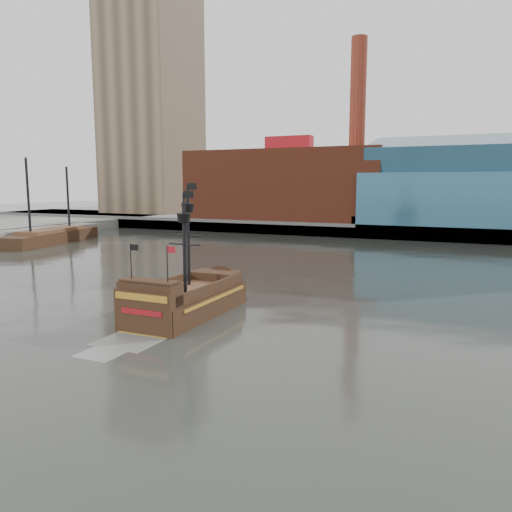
% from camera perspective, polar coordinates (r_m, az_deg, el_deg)
% --- Properties ---
extents(ground, '(400.00, 400.00, 0.00)m').
position_cam_1_polar(ground, '(35.01, -4.39, -8.43)').
color(ground, '#262823').
rests_on(ground, ground).
extents(promenade_far, '(220.00, 60.00, 2.00)m').
position_cam_1_polar(promenade_far, '(122.77, 16.75, 3.70)').
color(promenade_far, slate).
rests_on(promenade_far, ground).
extents(seawall, '(220.00, 1.00, 2.60)m').
position_cam_1_polar(seawall, '(93.69, 14.31, 2.66)').
color(seawall, '#4C4C49').
rests_on(seawall, ground).
extents(pier, '(6.00, 40.00, 2.00)m').
position_cam_1_polar(pier, '(95.46, -26.86, 1.94)').
color(pier, slate).
rests_on(pier, ground).
extents(skyline, '(149.00, 45.00, 62.00)m').
position_cam_1_polar(skyline, '(115.37, 19.39, 15.04)').
color(skyline, brown).
rests_on(skyline, promenade_far).
extents(pirate_ship, '(4.69, 14.50, 10.84)m').
position_cam_1_polar(pirate_ship, '(38.74, -7.97, -5.34)').
color(pirate_ship, black).
rests_on(pirate_ship, ground).
extents(docked_vessel, '(9.37, 22.26, 14.77)m').
position_cam_1_polar(docked_vessel, '(91.78, -22.32, 1.96)').
color(docked_vessel, black).
rests_on(docked_vessel, ground).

